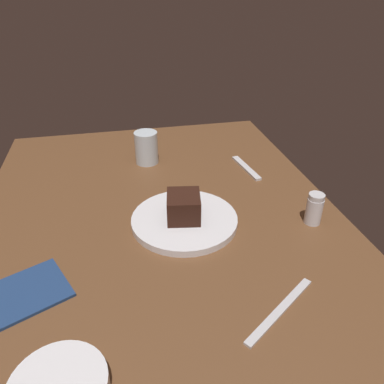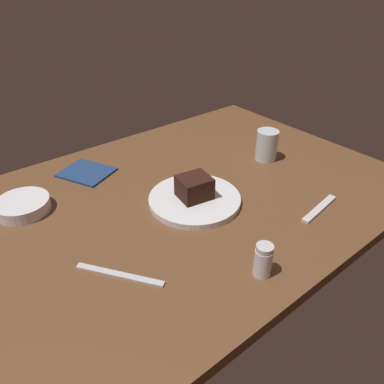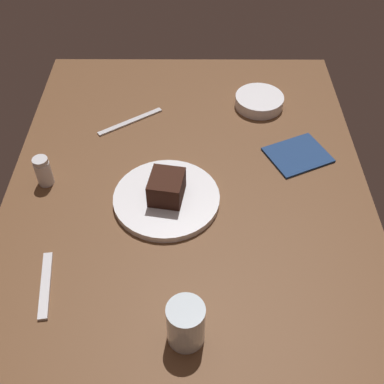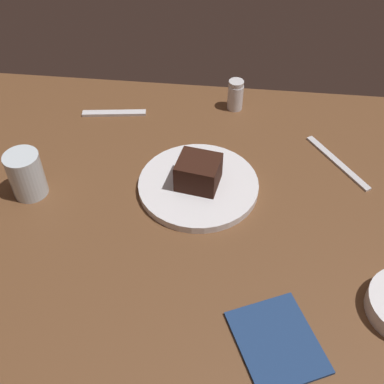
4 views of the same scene
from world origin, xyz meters
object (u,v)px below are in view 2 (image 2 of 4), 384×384
Objects in this scene: dessert_plate at (195,199)px; salt_shaker at (263,260)px; side_bowl at (23,206)px; butter_knife at (120,275)px; dessert_spoon at (319,209)px; folded_napkin at (86,172)px; chocolate_cake_slice at (194,187)px; water_glass at (266,145)px.

salt_shaker is (-6.05, -28.43, 2.85)cm from dessert_plate.
side_bowl is (-36.17, 24.13, 0.77)cm from dessert_plate.
dessert_spoon is at bearing 42.23° from butter_knife.
side_bowl is 22.08cm from folded_napkin.
salt_shaker is 29.03cm from dessert_spoon.
side_bowl is at bearing 146.25° from chocolate_cake_slice.
side_bowl is 0.88× the size of dessert_spoon.
folded_napkin reaches higher than butter_knife.
butter_knife is at bearing -158.87° from chocolate_cake_slice.
chocolate_cake_slice is at bearing -33.75° from side_bowl.
chocolate_cake_slice and salt_shaker have the same top height.
dessert_spoon is at bearing -110.83° from water_glass.
folded_napkin is at bearing 116.80° from dessert_spoon.
chocolate_cake_slice is 0.60× the size of side_bowl.
folded_napkin is at bearing 150.76° from water_glass.
water_glass is at bearing -29.24° from folded_napkin.
dessert_spoon is 0.79× the size of butter_knife.
folded_napkin is (13.16, 42.71, 0.05)cm from butter_knife.
dessert_plate is 43.48cm from side_bowl.
water_glass reaches higher than butter_knife.
dessert_plate is at bearing 126.61° from dessert_spoon.
dessert_plate is 1.26× the size of butter_knife.
side_bowl is at bearing -159.41° from folded_napkin.
dessert_plate is 1.69× the size of folded_napkin.
water_glass is 29.73cm from dessert_spoon.
water_glass is 0.71× the size of side_bowl.
folded_napkin is (20.64, 7.75, -1.27)cm from side_bowl.
dessert_plate is at bearing -64.04° from folded_napkin.
salt_shaker is at bearing -176.17° from dessert_spoon.
water_glass is at bearing 61.27° from dessert_spoon.
dessert_plate is 30.66cm from butter_knife.
side_bowl is (-35.88, 23.98, -2.93)cm from chocolate_cake_slice.
salt_shaker reaches higher than folded_napkin.
salt_shaker is at bearing -81.07° from folded_napkin.
butter_knife is (-50.87, 11.74, -0.10)cm from dessert_spoon.
dessert_plate reaches higher than folded_napkin.
dessert_plate reaches higher than dessert_spoon.
butter_knife is (-22.63, 17.61, -3.41)cm from salt_shaker.
side_bowl is 74.75cm from dessert_spoon.
folded_napkin is (-9.48, 60.32, -3.36)cm from salt_shaker.
folded_napkin is at bearing 98.93° from salt_shaker.
butter_knife is at bearing 142.12° from salt_shaker.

